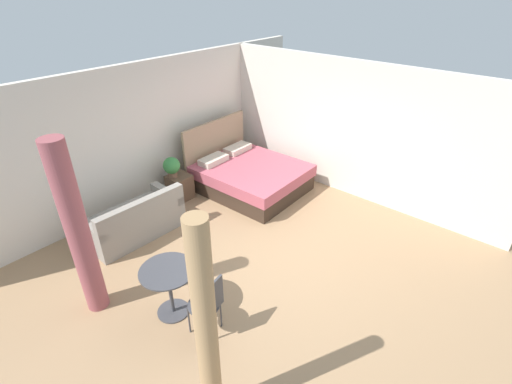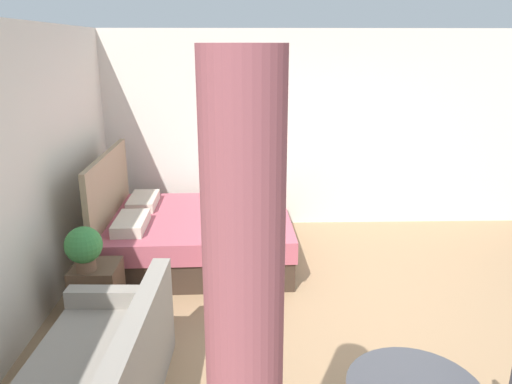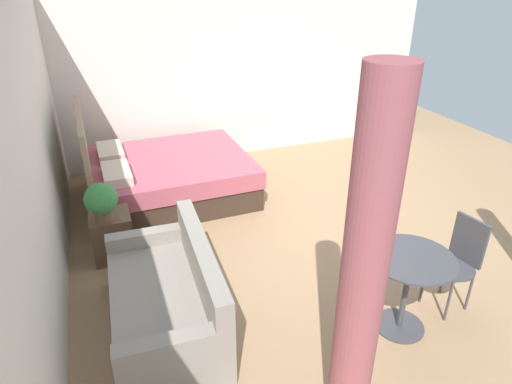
{
  "view_description": "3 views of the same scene",
  "coord_description": "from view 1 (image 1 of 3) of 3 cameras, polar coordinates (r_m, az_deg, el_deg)",
  "views": [
    {
      "loc": [
        -3.79,
        -2.97,
        3.95
      ],
      "look_at": [
        0.04,
        0.31,
        1.02
      ],
      "focal_mm": 26.18,
      "sensor_mm": 36.0,
      "label": 1
    },
    {
      "loc": [
        -3.89,
        1.09,
        2.46
      ],
      "look_at": [
        0.58,
        0.96,
        1.09
      ],
      "focal_mm": 33.78,
      "sensor_mm": 36.0,
      "label": 2
    },
    {
      "loc": [
        -4.17,
        2.42,
        2.85
      ],
      "look_at": [
        -0.31,
        0.99,
        0.76
      ],
      "focal_mm": 31.3,
      "sensor_mm": 36.0,
      "label": 3
    }
  ],
  "objects": [
    {
      "name": "ground_plane",
      "position": [
        6.24,
        1.93,
        -9.26
      ],
      "size": [
        8.31,
        9.01,
        0.02
      ],
      "primitive_type": "cube",
      "color": "#9E7A56"
    },
    {
      "name": "wall_back",
      "position": [
        7.55,
        -16.17,
        8.66
      ],
      "size": [
        8.31,
        0.12,
        2.66
      ],
      "primitive_type": "cube",
      "color": "silver",
      "rests_on": "ground"
    },
    {
      "name": "wall_right",
      "position": [
        7.57,
        14.97,
        8.89
      ],
      "size": [
        0.12,
        6.01,
        2.66
      ],
      "primitive_type": "cube",
      "color": "silver",
      "rests_on": "ground"
    },
    {
      "name": "bed",
      "position": [
        7.86,
        -1.1,
        2.59
      ],
      "size": [
        1.83,
        2.13,
        1.3
      ],
      "color": "#38281E",
      "rests_on": "ground"
    },
    {
      "name": "couch",
      "position": [
        6.81,
        -18.01,
        -4.19
      ],
      "size": [
        1.63,
        0.9,
        0.81
      ],
      "color": "gray",
      "rests_on": "ground"
    },
    {
      "name": "nightstand",
      "position": [
        7.68,
        -11.56,
        0.76
      ],
      "size": [
        0.42,
        0.42,
        0.51
      ],
      "color": "brown",
      "rests_on": "ground"
    },
    {
      "name": "potted_plant",
      "position": [
        7.44,
        -12.77,
        3.85
      ],
      "size": [
        0.33,
        0.33,
        0.41
      ],
      "color": "brown",
      "rests_on": "nightstand"
    },
    {
      "name": "balcony_table",
      "position": [
        5.07,
        -13.14,
        -13.4
      ],
      "size": [
        0.72,
        0.72,
        0.74
      ],
      "color": "#3F3F44",
      "rests_on": "ground"
    },
    {
      "name": "cafe_chair_near_window",
      "position": [
        4.74,
        -7.19,
        -16.36
      ],
      "size": [
        0.47,
        0.47,
        0.89
      ],
      "color": "#3F3F44",
      "rests_on": "ground"
    },
    {
      "name": "curtain_left",
      "position": [
        3.53,
        -7.6,
        -20.67
      ],
      "size": [
        0.2,
        0.2,
        2.46
      ],
      "color": "tan",
      "rests_on": "ground"
    },
    {
      "name": "curtain_right",
      "position": [
        5.08,
        -25.56,
        -5.59
      ],
      "size": [
        0.28,
        0.28,
        2.46
      ],
      "color": "#994C51",
      "rests_on": "ground"
    }
  ]
}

